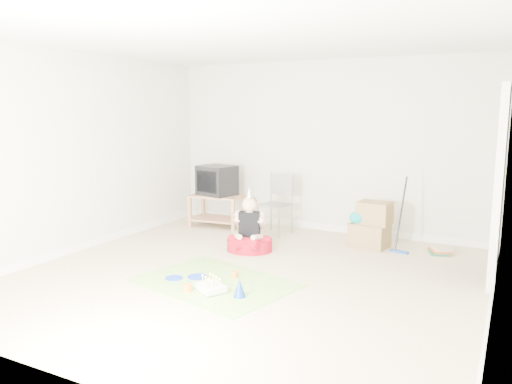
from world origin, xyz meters
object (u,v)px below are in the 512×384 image
at_px(crt_tv, 217,180).
at_px(folding_chair, 275,205).
at_px(birthday_cake, 211,288).
at_px(cardboard_boxes, 371,225).
at_px(seated_woman, 249,237).
at_px(tv_stand, 217,208).

relative_size(crt_tv, folding_chair, 0.59).
bearing_deg(folding_chair, birthday_cake, -79.66).
distance_m(cardboard_boxes, seated_woman, 1.67).
bearing_deg(birthday_cake, crt_tv, 120.56).
distance_m(crt_tv, cardboard_boxes, 2.56).
bearing_deg(seated_woman, cardboard_boxes, 34.33).
relative_size(tv_stand, birthday_cake, 2.41).
xyz_separation_m(folding_chair, seated_woman, (0.09, -0.97, -0.26)).
xyz_separation_m(tv_stand, folding_chair, (1.06, -0.06, 0.15)).
bearing_deg(cardboard_boxes, seated_woman, -145.67).
distance_m(folding_chair, seated_woman, 1.01).
relative_size(cardboard_boxes, seated_woman, 0.72).
relative_size(tv_stand, crt_tv, 1.59).
height_order(folding_chair, cardboard_boxes, folding_chair).
xyz_separation_m(crt_tv, folding_chair, (1.06, -0.06, -0.30)).
xyz_separation_m(folding_chair, cardboard_boxes, (1.46, -0.03, -0.15)).
relative_size(folding_chair, birthday_cake, 2.57).
height_order(tv_stand, folding_chair, folding_chair).
bearing_deg(birthday_cake, tv_stand, 120.56).
height_order(tv_stand, cardboard_boxes, cardboard_boxes).
xyz_separation_m(tv_stand, crt_tv, (-0.00, 0.00, 0.45)).
bearing_deg(tv_stand, folding_chair, -3.26).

